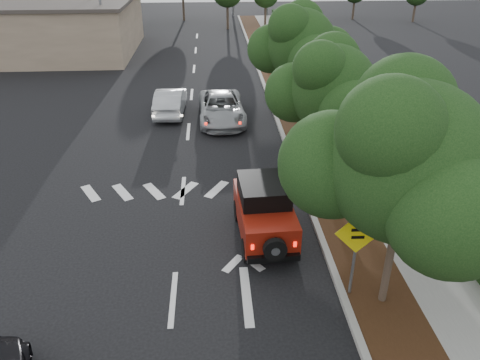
{
  "coord_description": "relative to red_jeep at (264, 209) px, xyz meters",
  "views": [
    {
      "loc": [
        1.2,
        -9.77,
        8.82
      ],
      "look_at": [
        2.01,
        3.0,
        1.99
      ],
      "focal_mm": 35.0,
      "sensor_mm": 36.0,
      "label": 1
    }
  ],
  "objects": [
    {
      "name": "silver_suv_ahead",
      "position": [
        -1.06,
        10.49,
        -0.27
      ],
      "size": [
        2.48,
        5.08,
        1.39
      ],
      "primitive_type": "imported",
      "rotation": [
        0.0,
        0.0,
        0.04
      ],
      "color": "#94989B",
      "rests_on": "ground"
    },
    {
      "name": "transmission_tower",
      "position": [
        3.24,
        45.08,
        -0.96
      ],
      "size": [
        7.0,
        4.0,
        28.0
      ],
      "primitive_type": null,
      "color": "slate",
      "rests_on": "ground"
    },
    {
      "name": "planting_strip",
      "position": [
        2.84,
        9.08,
        -0.9
      ],
      "size": [
        1.8,
        70.0,
        0.12
      ],
      "primitive_type": "cube",
      "color": "black",
      "rests_on": "ground"
    },
    {
      "name": "parked_suv",
      "position": [
        -12.3,
        23.22,
        -0.2
      ],
      "size": [
        4.78,
        2.98,
        1.52
      ],
      "primitive_type": "imported",
      "rotation": [
        0.0,
        0.0,
        1.86
      ],
      "color": "#B5B8BD",
      "rests_on": "ground"
    },
    {
      "name": "sidewalk",
      "position": [
        4.74,
        9.08,
        -0.9
      ],
      "size": [
        2.0,
        70.0,
        0.12
      ],
      "primitive_type": "cube",
      "color": "gray",
      "rests_on": "ground"
    },
    {
      "name": "street_tree_near",
      "position": [
        2.84,
        -3.42,
        -0.96
      ],
      "size": [
        3.8,
        3.8,
        5.92
      ],
      "primitive_type": null,
      "color": "black",
      "rests_on": "ground"
    },
    {
      "name": "curb",
      "position": [
        1.84,
        9.08,
        -0.89
      ],
      "size": [
        0.2,
        70.0,
        0.15
      ],
      "primitive_type": "cube",
      "color": "#9E9B93",
      "rests_on": "ground"
    },
    {
      "name": "silver_sedan_oncoming",
      "position": [
        -3.79,
        11.82,
        -0.28
      ],
      "size": [
        1.62,
        4.21,
        1.37
      ],
      "primitive_type": "imported",
      "rotation": [
        0.0,
        0.0,
        3.1
      ],
      "color": "#B8BBC0",
      "rests_on": "ground"
    },
    {
      "name": "hedge",
      "position": [
        6.14,
        9.08,
        -0.56
      ],
      "size": [
        0.8,
        70.0,
        0.8
      ],
      "primitive_type": "cube",
      "color": "black",
      "rests_on": "ground"
    },
    {
      "name": "ground",
      "position": [
        -2.76,
        -2.92,
        -0.96
      ],
      "size": [
        120.0,
        120.0,
        0.0
      ],
      "primitive_type": "plane",
      "color": "black",
      "rests_on": "ground"
    },
    {
      "name": "light_pole_b",
      "position": [
        -10.26,
        35.08,
        -0.96
      ],
      "size": [
        2.0,
        0.22,
        9.0
      ],
      "primitive_type": null,
      "color": "slate",
      "rests_on": "ground"
    },
    {
      "name": "speed_hump_sign",
      "position": [
        2.04,
        -3.12,
        0.81
      ],
      "size": [
        1.2,
        0.1,
        2.55
      ],
      "rotation": [
        0.0,
        0.0,
        -0.02
      ],
      "color": "slate",
      "rests_on": "ground"
    },
    {
      "name": "light_pole_a",
      "position": [
        -9.26,
        23.08,
        -0.96
      ],
      "size": [
        2.0,
        0.22,
        9.0
      ],
      "primitive_type": null,
      "color": "slate",
      "rests_on": "ground"
    },
    {
      "name": "red_jeep",
      "position": [
        0.0,
        0.0,
        0.0
      ],
      "size": [
        1.82,
        3.76,
        1.89
      ],
      "rotation": [
        0.0,
        0.0,
        0.05
      ],
      "color": "black",
      "rests_on": "ground"
    },
    {
      "name": "terracotta_planter",
      "position": [
        5.54,
        -1.72,
        -0.1
      ],
      "size": [
        0.73,
        0.73,
        1.27
      ],
      "rotation": [
        0.0,
        0.0,
        0.01
      ],
      "color": "brown",
      "rests_on": "ground"
    },
    {
      "name": "street_tree_mid",
      "position": [
        2.84,
        3.58,
        -0.96
      ],
      "size": [
        3.2,
        3.2,
        5.32
      ],
      "primitive_type": null,
      "color": "black",
      "rests_on": "ground"
    },
    {
      "name": "street_tree_far",
      "position": [
        2.84,
        10.08,
        -0.96
      ],
      "size": [
        3.4,
        3.4,
        5.62
      ],
      "primitive_type": null,
      "color": "black",
      "rests_on": "ground"
    }
  ]
}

